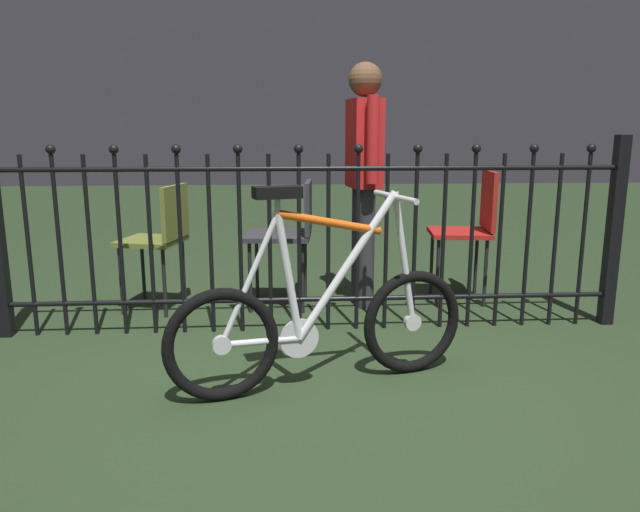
% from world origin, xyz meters
% --- Properties ---
extents(ground_plane, '(20.00, 20.00, 0.00)m').
position_xyz_m(ground_plane, '(0.00, 0.00, 0.00)').
color(ground_plane, '#26381F').
extents(iron_fence, '(3.57, 0.07, 1.12)m').
position_xyz_m(iron_fence, '(-0.04, 0.75, 0.56)').
color(iron_fence, black).
rests_on(iron_fence, ground).
extents(bicycle, '(1.37, 0.51, 0.92)m').
position_xyz_m(bicycle, '(-0.01, -0.03, 0.31)').
color(bicycle, black).
rests_on(bicycle, ground).
extents(chair_red, '(0.43, 0.43, 0.88)m').
position_xyz_m(chair_red, '(1.08, 1.29, 0.54)').
color(chair_red, black).
rests_on(chair_red, ground).
extents(chair_charcoal, '(0.45, 0.45, 0.82)m').
position_xyz_m(chair_charcoal, '(-0.14, 1.25, 0.52)').
color(chair_charcoal, black).
rests_on(chair_charcoal, ground).
extents(chair_olive, '(0.44, 0.44, 0.81)m').
position_xyz_m(chair_olive, '(-0.95, 1.20, 0.50)').
color(chair_olive, black).
rests_on(chair_olive, ground).
extents(person_visitor, '(0.22, 0.47, 1.55)m').
position_xyz_m(person_visitor, '(0.34, 1.25, 0.92)').
color(person_visitor, '#2D2D33').
rests_on(person_visitor, ground).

